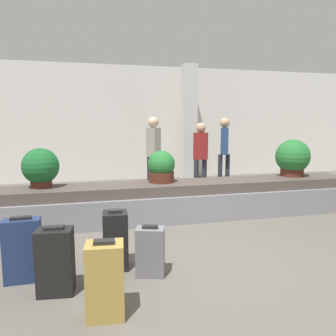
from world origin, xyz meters
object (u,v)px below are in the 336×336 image
(potted_plant_0, at_px, (161,167))
(suitcase_5, at_px, (105,280))
(suitcase_0, at_px, (23,250))
(suitcase_1, at_px, (116,240))
(potted_plant_1, at_px, (41,168))
(traveler_2, at_px, (153,147))
(pillar, at_px, (189,123))
(potted_plant_2, at_px, (293,158))
(suitcase_4, at_px, (150,251))
(suitcase_3, at_px, (55,261))
(traveler_0, at_px, (201,151))
(traveler_1, at_px, (224,146))

(potted_plant_0, bearing_deg, suitcase_5, -112.12)
(suitcase_0, bearing_deg, potted_plant_0, 44.47)
(suitcase_1, bearing_deg, potted_plant_1, 122.12)
(suitcase_0, bearing_deg, traveler_2, 60.41)
(pillar, height_order, potted_plant_2, pillar)
(potted_plant_0, relative_size, potted_plant_2, 0.78)
(potted_plant_0, xyz_separation_m, potted_plant_2, (2.55, 0.03, 0.09))
(suitcase_4, bearing_deg, potted_plant_0, 90.87)
(suitcase_3, bearing_deg, traveler_0, 60.69)
(potted_plant_2, xyz_separation_m, traveler_1, (-0.42, 2.18, 0.09))
(potted_plant_0, xyz_separation_m, traveler_2, (0.28, 2.02, 0.19))
(traveler_0, relative_size, traveler_1, 0.93)
(suitcase_4, distance_m, potted_plant_1, 2.56)
(pillar, distance_m, suitcase_5, 6.88)
(suitcase_0, distance_m, suitcase_3, 0.48)
(suitcase_5, relative_size, potted_plant_1, 1.09)
(pillar, distance_m, suitcase_3, 6.62)
(pillar, relative_size, suitcase_3, 4.85)
(suitcase_3, bearing_deg, traveler_2, 73.24)
(suitcase_1, bearing_deg, traveler_0, 61.53)
(suitcase_0, bearing_deg, traveler_0, 48.01)
(potted_plant_0, xyz_separation_m, potted_plant_1, (-1.92, 0.02, 0.06))
(potted_plant_2, height_order, traveler_2, traveler_2)
(potted_plant_0, bearing_deg, traveler_0, 52.84)
(potted_plant_1, xyz_separation_m, traveler_0, (3.25, 1.74, 0.03))
(pillar, bearing_deg, traveler_2, -132.31)
(potted_plant_0, bearing_deg, suitcase_3, -124.74)
(pillar, relative_size, suitcase_0, 4.70)
(potted_plant_0, height_order, potted_plant_2, potted_plant_2)
(suitcase_4, bearing_deg, traveler_2, 94.85)
(suitcase_1, xyz_separation_m, traveler_2, (1.23, 3.83, 0.73))
(suitcase_3, relative_size, traveler_2, 0.38)
(potted_plant_0, xyz_separation_m, traveler_1, (2.12, 2.21, 0.18))
(suitcase_1, bearing_deg, suitcase_4, -34.29)
(suitcase_5, distance_m, potted_plant_1, 2.93)
(suitcase_0, xyz_separation_m, potted_plant_0, (1.89, 1.89, 0.54))
(potted_plant_2, bearing_deg, suitcase_0, -156.60)
(suitcase_1, height_order, suitcase_5, same)
(traveler_0, bearing_deg, potted_plant_1, 54.47)
(suitcase_1, distance_m, potted_plant_2, 4.00)
(potted_plant_1, distance_m, potted_plant_2, 4.47)
(pillar, distance_m, traveler_2, 2.02)
(pillar, height_order, suitcase_5, pillar)
(potted_plant_0, bearing_deg, potted_plant_1, 179.43)
(potted_plant_2, xyz_separation_m, traveler_0, (-1.21, 1.73, 0.00))
(suitcase_0, relative_size, traveler_2, 0.39)
(suitcase_0, bearing_deg, potted_plant_1, 90.37)
(suitcase_0, height_order, potted_plant_0, potted_plant_0)
(traveler_1, bearing_deg, traveler_2, 117.89)
(traveler_2, bearing_deg, suitcase_3, -50.39)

